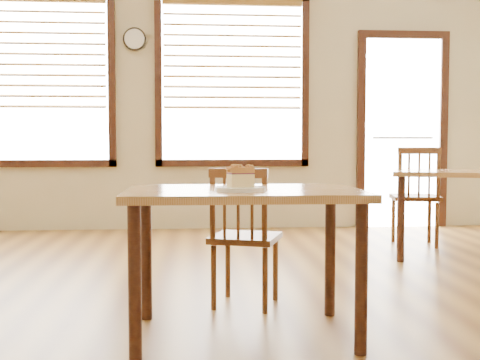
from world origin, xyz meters
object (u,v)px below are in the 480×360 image
object	(u,v)px
wall_clock	(135,39)
cafe_chair_main	(244,236)
cafe_table_second	(461,183)
cafe_chair_second	(416,196)
plate	(240,189)
cafe_table_main	(244,209)
cake_slice	(240,175)

from	to	relation	value
wall_clock	cafe_chair_main	size ratio (longest dim) A/B	0.31
cafe_table_second	cafe_chair_second	xyz separation A→B (m)	(-0.15, 0.64, -0.16)
plate	cafe_chair_second	bearing A→B (deg)	54.55
cafe_table_main	cafe_chair_second	world-z (taller)	cafe_chair_second
cafe_table_main	cafe_chair_main	size ratio (longest dim) A/B	1.40
cafe_table_main	cafe_chair_second	xyz separation A→B (m)	(1.88, 2.56, -0.17)
wall_clock	cafe_chair_main	bearing A→B (deg)	-74.19
cafe_table_main	plate	xyz separation A→B (m)	(-0.03, -0.11, 0.11)
cafe_table_second	wall_clock	bearing A→B (deg)	166.40
cafe_chair_main	plate	size ratio (longest dim) A/B	3.49
cafe_table_second	plate	bearing A→B (deg)	-115.22
wall_clock	cafe_table_main	bearing A→B (deg)	-77.00
cafe_table_second	cafe_chair_second	size ratio (longest dim) A/B	1.36
cafe_chair_main	cafe_table_second	world-z (taller)	cafe_chair_main
cafe_chair_second	plate	size ratio (longest dim) A/B	3.94
cafe_table_second	cafe_chair_second	bearing A→B (deg)	123.29
cafe_chair_second	plate	distance (m)	3.29
wall_clock	cake_slice	distance (m)	4.28
cafe_chair_second	cafe_chair_main	bearing A→B (deg)	58.67
cafe_table_main	cafe_chair_main	world-z (taller)	cafe_chair_main
cafe_chair_main	cafe_table_second	xyz separation A→B (m)	(1.98, 1.38, 0.21)
wall_clock	cake_slice	bearing A→B (deg)	-77.71
wall_clock	cafe_table_second	xyz separation A→B (m)	(2.92, -1.94, -1.51)
cafe_table_main	cafe_table_second	xyz separation A→B (m)	(2.03, 1.93, -0.01)
wall_clock	cafe_chair_second	xyz separation A→B (m)	(2.77, -1.30, -1.67)
cafe_table_main	cafe_chair_main	distance (m)	0.59
cafe_chair_second	plate	xyz separation A→B (m)	(-1.90, -2.67, 0.28)
wall_clock	cake_slice	xyz separation A→B (m)	(0.87, -3.98, -1.32)
cake_slice	cafe_chair_second	bearing A→B (deg)	41.63
plate	cafe_chair_main	bearing A→B (deg)	83.53
cafe_chair_second	plate	world-z (taller)	cafe_chair_second
cafe_table_second	cafe_chair_second	world-z (taller)	cafe_chair_second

